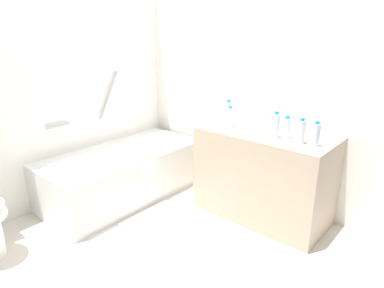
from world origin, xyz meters
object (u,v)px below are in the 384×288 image
object	(u,v)px
water_bottle_3	(230,117)
sink_faucet	(267,122)
water_bottle_5	(301,132)
bath_mat	(158,219)
sink_basin	(256,127)
drinking_glass_0	(300,134)
water_bottle_1	(228,113)
bathtub	(123,172)
water_bottle_4	(287,128)
water_bottle_2	(276,125)
water_bottle_0	(316,135)
drinking_glass_1	(220,120)

from	to	relation	value
water_bottle_3	sink_faucet	bearing A→B (deg)	-41.31
water_bottle_5	bath_mat	xyz separation A→B (m)	(-0.62, 1.04, -0.92)
sink_basin	drinking_glass_0	size ratio (longest dim) A/B	3.48
drinking_glass_0	water_bottle_1	bearing A→B (deg)	90.34
bathtub	sink_faucet	size ratio (longest dim) A/B	11.04
bathtub	water_bottle_4	world-z (taller)	bathtub
sink_faucet	water_bottle_1	distance (m)	0.38
water_bottle_2	water_bottle_3	size ratio (longest dim) A/B	1.12
water_bottle_2	water_bottle_3	distance (m)	0.47
water_bottle_3	sink_basin	bearing A→B (deg)	-73.60
bath_mat	sink_basin	bearing A→B (deg)	-38.80
sink_faucet	water_bottle_0	distance (m)	0.65
water_bottle_3	drinking_glass_0	bearing A→B (deg)	-85.25
drinking_glass_0	water_bottle_3	bearing A→B (deg)	94.75
sink_faucet	water_bottle_0	size ratio (longest dim) A/B	0.75
bath_mat	water_bottle_1	bearing A→B (deg)	-21.83
bathtub	drinking_glass_1	size ratio (longest dim) A/B	21.80
water_bottle_1	sink_basin	bearing A→B (deg)	-86.24
bathtub	drinking_glass_0	size ratio (longest dim) A/B	17.07
sink_faucet	water_bottle_0	bearing A→B (deg)	-116.42
water_bottle_1	drinking_glass_0	xyz separation A→B (m)	(0.00, -0.72, -0.07)
bathtub	sink_basin	world-z (taller)	bathtub
sink_basin	water_bottle_3	world-z (taller)	water_bottle_3
water_bottle_0	water_bottle_1	distance (m)	0.87
sink_basin	water_bottle_3	bearing A→B (deg)	106.40
water_bottle_0	bath_mat	world-z (taller)	water_bottle_0
water_bottle_2	water_bottle_3	world-z (taller)	water_bottle_2
water_bottle_1	water_bottle_5	world-z (taller)	water_bottle_1
sink_faucet	drinking_glass_0	size ratio (longest dim) A/B	1.55
bathtub	water_bottle_1	world-z (taller)	bathtub
bathtub	water_bottle_3	distance (m)	1.29
water_bottle_4	bath_mat	distance (m)	1.44
water_bottle_2	water_bottle_5	world-z (taller)	water_bottle_2
water_bottle_3	drinking_glass_1	distance (m)	0.15
sink_basin	drinking_glass_0	world-z (taller)	drinking_glass_0
water_bottle_0	water_bottle_1	size ratio (longest dim) A/B	0.83
bath_mat	drinking_glass_1	bearing A→B (deg)	-16.31
sink_faucet	water_bottle_1	world-z (taller)	water_bottle_1
water_bottle_1	water_bottle_5	size ratio (longest dim) A/B	1.16
water_bottle_5	bath_mat	bearing A→B (deg)	120.83
water_bottle_3	water_bottle_5	distance (m)	0.70
water_bottle_5	drinking_glass_1	bearing A→B (deg)	85.96
water_bottle_0	drinking_glass_1	size ratio (longest dim) A/B	2.62
sink_faucet	water_bottle_2	world-z (taller)	water_bottle_2
water_bottle_4	drinking_glass_0	world-z (taller)	water_bottle_4
water_bottle_0	water_bottle_5	bearing A→B (deg)	95.72
sink_faucet	drinking_glass_1	bearing A→B (deg)	122.28
water_bottle_3	water_bottle_4	world-z (taller)	water_bottle_3
sink_faucet	water_bottle_3	size ratio (longest dim) A/B	0.76
sink_basin	water_bottle_0	bearing A→B (deg)	-98.42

